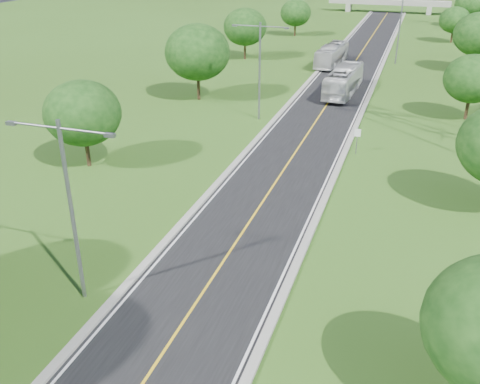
# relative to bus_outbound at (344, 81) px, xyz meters

# --- Properties ---
(ground) EXTENTS (260.00, 260.00, 0.00)m
(ground) POSITION_rel_bus_outbound_xyz_m (-1.02, 2.31, -1.70)
(ground) COLOR #305117
(ground) RESTS_ON ground
(road) EXTENTS (8.00, 150.00, 0.06)m
(road) POSITION_rel_bus_outbound_xyz_m (-1.02, 8.31, -1.67)
(road) COLOR black
(road) RESTS_ON ground
(curb_left) EXTENTS (0.50, 150.00, 0.22)m
(curb_left) POSITION_rel_bus_outbound_xyz_m (-5.27, 8.31, -1.59)
(curb_left) COLOR gray
(curb_left) RESTS_ON ground
(curb_right) EXTENTS (0.50, 150.00, 0.22)m
(curb_right) POSITION_rel_bus_outbound_xyz_m (3.23, 8.31, -1.59)
(curb_right) COLOR gray
(curb_right) RESTS_ON ground
(speed_limit_sign) EXTENTS (0.55, 0.09, 2.40)m
(speed_limit_sign) POSITION_rel_bus_outbound_xyz_m (4.18, -19.71, -0.10)
(speed_limit_sign) COLOR slate
(speed_limit_sign) RESTS_ON ground
(overpass) EXTENTS (30.00, 3.00, 3.20)m
(overpass) POSITION_rel_bus_outbound_xyz_m (-1.02, 82.31, 0.71)
(overpass) COLOR gray
(overpass) RESTS_ON ground
(streetlight_near_left) EXTENTS (5.90, 0.25, 10.00)m
(streetlight_near_left) POSITION_rel_bus_outbound_xyz_m (-7.02, -45.69, 4.24)
(streetlight_near_left) COLOR slate
(streetlight_near_left) RESTS_ON ground
(streetlight_mid_left) EXTENTS (5.90, 0.25, 10.00)m
(streetlight_mid_left) POSITION_rel_bus_outbound_xyz_m (-7.02, -12.69, 4.24)
(streetlight_mid_left) COLOR slate
(streetlight_mid_left) RESTS_ON ground
(streetlight_far_right) EXTENTS (5.90, 0.25, 10.00)m
(streetlight_far_right) POSITION_rel_bus_outbound_xyz_m (4.98, 20.31, 4.24)
(streetlight_far_right) COLOR slate
(streetlight_far_right) RESTS_ON ground
(tree_lb) EXTENTS (6.30, 6.30, 7.33)m
(tree_lb) POSITION_rel_bus_outbound_xyz_m (-17.02, -29.69, 2.94)
(tree_lb) COLOR black
(tree_lb) RESTS_ON ground
(tree_lc) EXTENTS (7.56, 7.56, 8.79)m
(tree_lc) POSITION_rel_bus_outbound_xyz_m (-16.02, -7.69, 3.87)
(tree_lc) COLOR black
(tree_lc) RESTS_ON ground
(tree_ld) EXTENTS (6.72, 6.72, 7.82)m
(tree_ld) POSITION_rel_bus_outbound_xyz_m (-18.02, 16.31, 3.25)
(tree_ld) COLOR black
(tree_ld) RESTS_ON ground
(tree_le) EXTENTS (5.88, 5.88, 6.84)m
(tree_le) POSITION_rel_bus_outbound_xyz_m (-15.52, 40.31, 2.63)
(tree_le) COLOR black
(tree_le) RESTS_ON ground
(tree_rc) EXTENTS (5.88, 5.88, 6.84)m
(tree_rc) POSITION_rel_bus_outbound_xyz_m (13.98, -5.69, 2.63)
(tree_rc) COLOR black
(tree_rc) RESTS_ON ground
(tree_rd) EXTENTS (7.14, 7.14, 8.30)m
(tree_rd) POSITION_rel_bus_outbound_xyz_m (15.98, 18.31, 3.56)
(tree_rd) COLOR black
(tree_rd) RESTS_ON ground
(tree_re) EXTENTS (5.46, 5.46, 6.35)m
(tree_re) POSITION_rel_bus_outbound_xyz_m (13.48, 42.31, 2.32)
(tree_re) COLOR black
(tree_re) RESTS_ON ground
(tree_rf) EXTENTS (6.30, 6.30, 7.33)m
(tree_rf) POSITION_rel_bus_outbound_xyz_m (16.98, 62.31, 2.94)
(tree_rf) COLOR black
(tree_rf) RESTS_ON ground
(bus_outbound) EXTENTS (3.37, 11.93, 3.29)m
(bus_outbound) POSITION_rel_bus_outbound_xyz_m (0.00, 0.00, 0.00)
(bus_outbound) COLOR silver
(bus_outbound) RESTS_ON road
(bus_inbound) EXTENTS (3.50, 11.17, 3.06)m
(bus_inbound) POSITION_rel_bus_outbound_xyz_m (-4.17, 15.95, -0.11)
(bus_inbound) COLOR beige
(bus_inbound) RESTS_ON road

